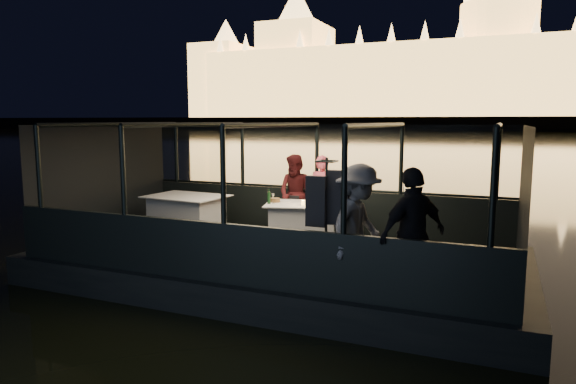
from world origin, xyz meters
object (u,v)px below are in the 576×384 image
at_px(chair_port_right, 322,216).
at_px(wine_bottle, 269,196).
at_px(coat_stand, 326,225).
at_px(dining_table_central, 303,222).
at_px(dining_table_aft, 187,217).
at_px(passenger_dark, 413,238).
at_px(person_woman_coral, 322,200).
at_px(person_man_maroon, 296,198).
at_px(passenger_stripe, 358,230).
at_px(chair_port_left, 288,213).

bearing_deg(chair_port_right, wine_bottle, -150.71).
bearing_deg(coat_stand, dining_table_central, 117.99).
height_order(dining_table_aft, passenger_dark, passenger_dark).
height_order(person_woman_coral, passenger_dark, passenger_dark).
bearing_deg(dining_table_central, wine_bottle, -153.38).
height_order(dining_table_aft, person_woman_coral, person_woman_coral).
xyz_separation_m(coat_stand, person_man_maroon, (-1.72, 3.13, -0.15)).
xyz_separation_m(dining_table_central, chair_port_right, (0.23, 0.45, 0.06)).
bearing_deg(dining_table_aft, chair_port_right, 17.51).
bearing_deg(coat_stand, chair_port_right, 110.18).
height_order(chair_port_right, person_woman_coral, person_woman_coral).
bearing_deg(person_woman_coral, passenger_dark, -60.99).
relative_size(dining_table_central, wine_bottle, 5.00).
height_order(dining_table_central, passenger_stripe, passenger_stripe).
relative_size(chair_port_left, passenger_dark, 0.45).
relative_size(person_woman_coral, passenger_dark, 0.93).
bearing_deg(chair_port_left, person_man_maroon, 68.23).
xyz_separation_m(chair_port_left, wine_bottle, (-0.07, -0.79, 0.47)).
distance_m(chair_port_right, wine_bottle, 1.21).
distance_m(dining_table_central, chair_port_left, 0.73).
distance_m(chair_port_right, person_man_maroon, 0.78).
distance_m(dining_table_central, passenger_stripe, 3.00).
distance_m(chair_port_left, passenger_stripe, 3.70).
distance_m(chair_port_left, coat_stand, 3.45).
distance_m(passenger_stripe, passenger_dark, 0.80).
xyz_separation_m(person_woman_coral, passenger_stripe, (1.60, -3.12, 0.10)).
distance_m(passenger_dark, wine_bottle, 3.86).
bearing_deg(person_man_maroon, wine_bottle, -92.38).
bearing_deg(dining_table_central, person_man_maroon, 121.39).
bearing_deg(passenger_stripe, dining_table_aft, 77.82).
bearing_deg(wine_bottle, coat_stand, -48.29).
relative_size(passenger_stripe, wine_bottle, 6.18).
relative_size(dining_table_central, person_man_maroon, 0.87).
xyz_separation_m(coat_stand, wine_bottle, (-1.88, 2.11, 0.02)).
xyz_separation_m(chair_port_right, coat_stand, (1.05, -2.86, 0.45)).
bearing_deg(chair_port_left, person_woman_coral, 19.19).
bearing_deg(chair_port_right, coat_stand, -82.66).
bearing_deg(chair_port_left, dining_table_central, -41.95).
distance_m(chair_port_left, person_man_maroon, 0.39).
xyz_separation_m(chair_port_right, person_woman_coral, (-0.08, 0.27, 0.30)).
height_order(person_woman_coral, wine_bottle, person_woman_coral).
bearing_deg(wine_bottle, chair_port_left, 85.23).
relative_size(chair_port_right, person_woman_coral, 0.54).
relative_size(chair_port_right, coat_stand, 0.48).
relative_size(dining_table_aft, chair_port_left, 1.98).
bearing_deg(coat_stand, passenger_dark, -6.79).
height_order(chair_port_right, wine_bottle, wine_bottle).
bearing_deg(dining_table_central, passenger_dark, -45.34).
bearing_deg(chair_port_left, passenger_dark, -44.25).
height_order(coat_stand, person_woman_coral, coat_stand).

